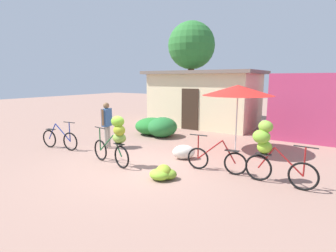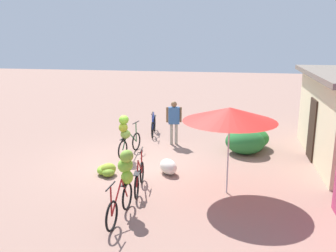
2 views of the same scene
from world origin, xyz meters
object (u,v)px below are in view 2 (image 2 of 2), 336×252
at_px(bicycle_center_loaded, 139,178).
at_px(banana_pile_on_ground, 107,170).
at_px(bicycle_near_pile, 126,133).
at_px(person_vendor, 174,118).
at_px(produce_sack, 168,167).
at_px(market_umbrella, 230,114).
at_px(bicycle_by_shop, 124,178).
at_px(bicycle_leftmost, 153,126).

xyz_separation_m(bicycle_center_loaded, banana_pile_on_ground, (-0.88, -1.21, -0.19)).
distance_m(bicycle_near_pile, banana_pile_on_ground, 1.82).
bearing_deg(bicycle_center_loaded, person_vendor, 177.08).
bearing_deg(banana_pile_on_ground, bicycle_near_pile, 176.46).
bearing_deg(produce_sack, bicycle_near_pile, -127.14).
bearing_deg(banana_pile_on_ground, market_umbrella, 79.83).
distance_m(banana_pile_on_ground, person_vendor, 3.80).
bearing_deg(market_umbrella, bicycle_by_shop, -55.49).
height_order(market_umbrella, bicycle_leftmost, market_umbrella).
distance_m(bicycle_leftmost, person_vendor, 1.79).
bearing_deg(produce_sack, person_vendor, -173.78).
xyz_separation_m(bicycle_leftmost, bicycle_center_loaded, (5.58, 0.84, -0.02)).
relative_size(market_umbrella, bicycle_by_shop, 1.43).
relative_size(market_umbrella, bicycle_center_loaded, 1.45).
bearing_deg(bicycle_by_shop, banana_pile_on_ground, -151.09).
xyz_separation_m(produce_sack, person_vendor, (-2.99, -0.33, 0.78)).
bearing_deg(banana_pile_on_ground, produce_sack, 103.55).
relative_size(bicycle_center_loaded, bicycle_by_shop, 0.99).
distance_m(banana_pile_on_ground, produce_sack, 1.81).
relative_size(bicycle_center_loaded, banana_pile_on_ground, 2.39).
xyz_separation_m(bicycle_leftmost, banana_pile_on_ground, (4.70, -0.37, -0.21)).
distance_m(bicycle_center_loaded, produce_sack, 1.42).
distance_m(market_umbrella, person_vendor, 4.66).
bearing_deg(bicycle_near_pile, produce_sack, 52.86).
distance_m(market_umbrella, bicycle_center_loaded, 2.88).
bearing_deg(bicycle_near_pile, market_umbrella, 55.81).
relative_size(market_umbrella, person_vendor, 1.44).
distance_m(market_umbrella, bicycle_leftmost, 6.41).
height_order(bicycle_near_pile, bicycle_center_loaded, bicycle_near_pile).
height_order(market_umbrella, bicycle_near_pile, market_umbrella).
relative_size(bicycle_leftmost, bicycle_near_pile, 0.99).
bearing_deg(person_vendor, bicycle_near_pile, -37.26).
bearing_deg(bicycle_center_loaded, bicycle_by_shop, 0.04).
bearing_deg(bicycle_center_loaded, bicycle_leftmost, -171.42).
relative_size(bicycle_by_shop, person_vendor, 1.00).
xyz_separation_m(market_umbrella, bicycle_leftmost, (-5.33, -3.12, -1.73)).
distance_m(bicycle_leftmost, banana_pile_on_ground, 4.72).
height_order(bicycle_near_pile, person_vendor, person_vendor).
height_order(bicycle_leftmost, bicycle_center_loaded, bicycle_leftmost).
height_order(bicycle_leftmost, person_vendor, person_vendor).
relative_size(bicycle_by_shop, banana_pile_on_ground, 2.42).
relative_size(bicycle_leftmost, bicycle_by_shop, 1.01).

